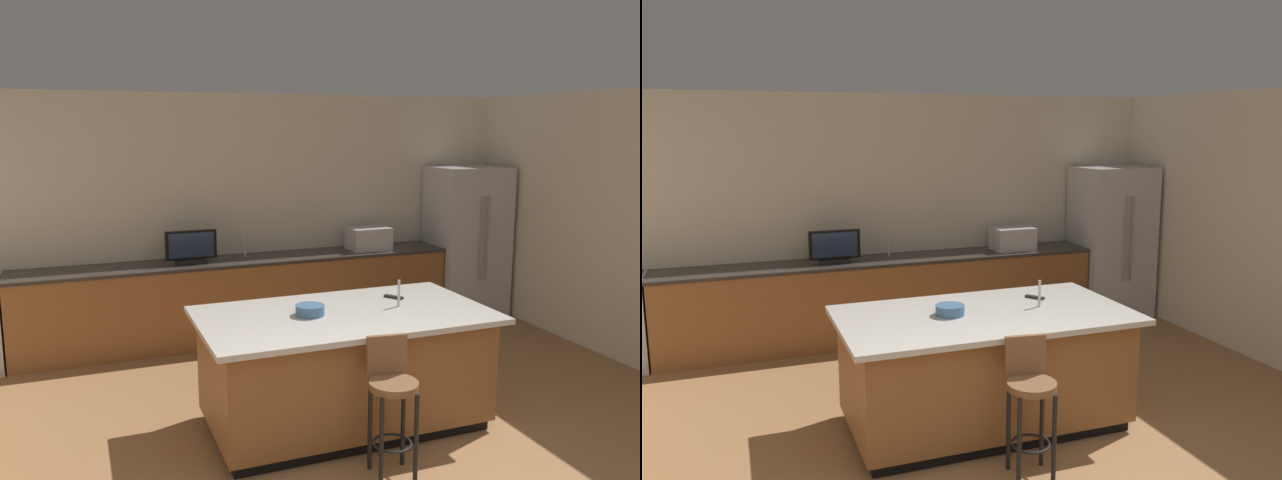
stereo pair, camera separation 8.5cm
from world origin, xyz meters
TOP-DOWN VIEW (x-y plane):
  - wall_back at (0.00, 4.57)m, footprint 7.18×0.12m
  - wall_right at (3.39, 2.29)m, footprint 0.12×4.97m
  - counter_back at (-0.06, 4.19)m, footprint 4.87×0.62m
  - kitchen_island at (0.15, 1.82)m, footprint 2.30×1.26m
  - refrigerator at (2.83, 4.14)m, footprint 0.90×0.76m
  - microwave at (1.49, 4.19)m, footprint 0.48×0.36m
  - tv_monitor at (-0.64, 4.14)m, footprint 0.55×0.16m
  - sink_faucet_back at (-0.01, 4.29)m, footprint 0.02×0.02m
  - sink_faucet_island at (0.63, 1.82)m, footprint 0.02×0.02m
  - bar_stool_center at (0.16, 1.01)m, footprint 0.34×0.36m
  - fruit_bowl at (-0.13, 1.85)m, footprint 0.23×0.23m
  - tv_remote at (0.71, 2.06)m, footprint 0.13×0.16m

SIDE VIEW (x-z plane):
  - counter_back at x=-0.06m, z-range 0.00..0.92m
  - kitchen_island at x=0.15m, z-range 0.01..0.94m
  - bar_stool_center at x=0.16m, z-range 0.10..1.06m
  - refrigerator at x=2.83m, z-range 0.00..1.88m
  - tv_remote at x=0.71m, z-range 0.94..0.96m
  - fruit_bowl at x=-0.13m, z-range 0.94..1.02m
  - sink_faucet_back at x=-0.01m, z-range 0.92..1.16m
  - sink_faucet_island at x=0.63m, z-range 0.94..1.16m
  - microwave at x=1.49m, z-range 0.92..1.19m
  - tv_monitor at x=-0.64m, z-range 0.91..1.27m
  - wall_back at x=0.00m, z-range 0.00..2.74m
  - wall_right at x=3.39m, z-range 0.00..2.74m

